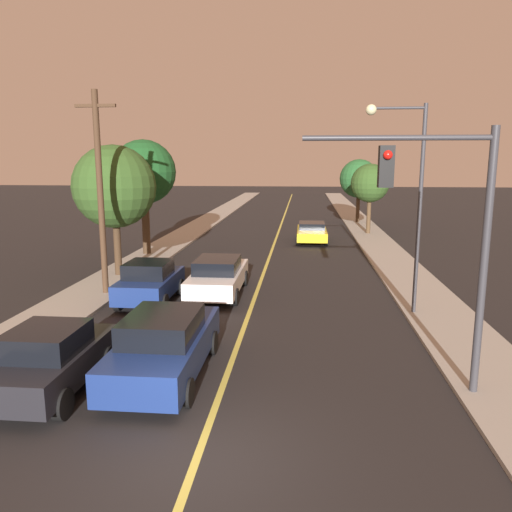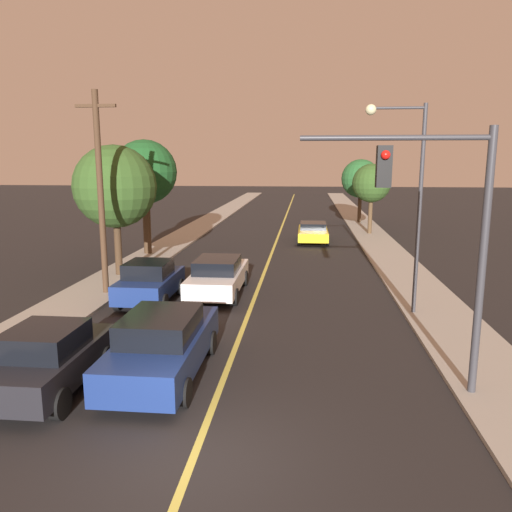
{
  "view_description": "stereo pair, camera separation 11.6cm",
  "coord_description": "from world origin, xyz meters",
  "px_view_note": "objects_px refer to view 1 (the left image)",
  "views": [
    {
      "loc": [
        1.86,
        -8.06,
        5.36
      ],
      "look_at": [
        0.0,
        11.58,
        1.6
      ],
      "focal_mm": 35.0,
      "sensor_mm": 36.0,
      "label": 1
    },
    {
      "loc": [
        1.98,
        -8.04,
        5.36
      ],
      "look_at": [
        0.0,
        11.58,
        1.6
      ],
      "focal_mm": 35.0,
      "sensor_mm": 36.0,
      "label": 2
    }
  ],
  "objects_px": {
    "car_outer_lane_front": "(51,360)",
    "car_far_oncoming": "(312,232)",
    "tree_right_near": "(359,179)",
    "tree_right_far": "(370,183)",
    "tree_left_far": "(114,187)",
    "car_near_lane_front": "(165,344)",
    "tree_left_near": "(144,173)",
    "car_outer_lane_second": "(150,282)",
    "streetlamp_right": "(407,181)",
    "traffic_signal_mast": "(444,218)",
    "car_near_lane_second": "(218,276)",
    "utility_pole_left": "(100,190)"
  },
  "relations": [
    {
      "from": "streetlamp_right",
      "to": "car_far_oncoming",
      "type": "bearing_deg",
      "value": 100.24
    },
    {
      "from": "car_near_lane_second",
      "to": "tree_left_near",
      "type": "xyz_separation_m",
      "value": [
        -5.56,
        8.14,
        3.94
      ]
    },
    {
      "from": "traffic_signal_mast",
      "to": "tree_left_far",
      "type": "xyz_separation_m",
      "value": [
        -11.67,
        10.95,
        0.06
      ]
    },
    {
      "from": "car_near_lane_front",
      "to": "tree_right_near",
      "type": "height_order",
      "value": "tree_right_near"
    },
    {
      "from": "car_outer_lane_front",
      "to": "utility_pole_left",
      "type": "relative_size",
      "value": 0.49
    },
    {
      "from": "traffic_signal_mast",
      "to": "car_near_lane_front",
      "type": "bearing_deg",
      "value": 176.95
    },
    {
      "from": "car_near_lane_front",
      "to": "car_outer_lane_front",
      "type": "distance_m",
      "value": 2.65
    },
    {
      "from": "car_near_lane_front",
      "to": "tree_right_near",
      "type": "distance_m",
      "value": 33.55
    },
    {
      "from": "tree_left_near",
      "to": "car_far_oncoming",
      "type": "bearing_deg",
      "value": 31.07
    },
    {
      "from": "streetlamp_right",
      "to": "utility_pole_left",
      "type": "xyz_separation_m",
      "value": [
        -11.41,
        1.53,
        -0.47
      ]
    },
    {
      "from": "tree_left_near",
      "to": "tree_right_far",
      "type": "relative_size",
      "value": 1.27
    },
    {
      "from": "car_far_oncoming",
      "to": "car_outer_lane_second",
      "type": "bearing_deg",
      "value": 67.32
    },
    {
      "from": "car_near_lane_second",
      "to": "tree_right_near",
      "type": "distance_m",
      "value": 25.97
    },
    {
      "from": "car_near_lane_second",
      "to": "tree_right_near",
      "type": "height_order",
      "value": "tree_right_near"
    },
    {
      "from": "tree_left_far",
      "to": "tree_right_far",
      "type": "bearing_deg",
      "value": 48.15
    },
    {
      "from": "car_near_lane_front",
      "to": "tree_left_far",
      "type": "distance_m",
      "value": 12.28
    },
    {
      "from": "traffic_signal_mast",
      "to": "tree_right_near",
      "type": "bearing_deg",
      "value": 87.11
    },
    {
      "from": "tree_left_near",
      "to": "tree_right_far",
      "type": "bearing_deg",
      "value": 34.58
    },
    {
      "from": "car_near_lane_front",
      "to": "tree_right_near",
      "type": "relative_size",
      "value": 0.92
    },
    {
      "from": "traffic_signal_mast",
      "to": "tree_left_near",
      "type": "height_order",
      "value": "tree_left_near"
    },
    {
      "from": "car_near_lane_front",
      "to": "car_far_oncoming",
      "type": "relative_size",
      "value": 1.05
    },
    {
      "from": "tree_left_near",
      "to": "tree_left_far",
      "type": "bearing_deg",
      "value": -86.17
    },
    {
      "from": "traffic_signal_mast",
      "to": "tree_right_far",
      "type": "height_order",
      "value": "traffic_signal_mast"
    },
    {
      "from": "tree_left_near",
      "to": "car_outer_lane_front",
      "type": "bearing_deg",
      "value": -79.6
    },
    {
      "from": "car_outer_lane_second",
      "to": "traffic_signal_mast",
      "type": "distance_m",
      "value": 11.7
    },
    {
      "from": "tree_left_far",
      "to": "car_outer_lane_front",
      "type": "bearing_deg",
      "value": -76.62
    },
    {
      "from": "car_near_lane_second",
      "to": "tree_right_far",
      "type": "distance_m",
      "value": 19.65
    },
    {
      "from": "car_outer_lane_second",
      "to": "streetlamp_right",
      "type": "distance_m",
      "value": 10.08
    },
    {
      "from": "tree_right_near",
      "to": "car_near_lane_second",
      "type": "bearing_deg",
      "value": -108.36
    },
    {
      "from": "car_near_lane_second",
      "to": "utility_pole_left",
      "type": "distance_m",
      "value": 5.72
    },
    {
      "from": "car_far_oncoming",
      "to": "tree_right_near",
      "type": "height_order",
      "value": "tree_right_near"
    },
    {
      "from": "car_near_lane_front",
      "to": "tree_left_far",
      "type": "height_order",
      "value": "tree_left_far"
    },
    {
      "from": "tree_left_near",
      "to": "tree_right_near",
      "type": "distance_m",
      "value": 21.33
    },
    {
      "from": "traffic_signal_mast",
      "to": "tree_left_far",
      "type": "distance_m",
      "value": 16.0
    },
    {
      "from": "car_near_lane_front",
      "to": "tree_right_near",
      "type": "bearing_deg",
      "value": 75.93
    },
    {
      "from": "tree_right_near",
      "to": "tree_right_far",
      "type": "xyz_separation_m",
      "value": [
        0.07,
        -6.86,
        -0.1
      ]
    },
    {
      "from": "streetlamp_right",
      "to": "tree_right_far",
      "type": "relative_size",
      "value": 1.4
    },
    {
      "from": "car_near_lane_front",
      "to": "car_outer_lane_second",
      "type": "bearing_deg",
      "value": 110.24
    },
    {
      "from": "car_near_lane_front",
      "to": "traffic_signal_mast",
      "type": "relative_size",
      "value": 0.84
    },
    {
      "from": "car_near_lane_front",
      "to": "car_outer_lane_second",
      "type": "relative_size",
      "value": 1.31
    },
    {
      "from": "car_near_lane_front",
      "to": "car_outer_lane_front",
      "type": "height_order",
      "value": "car_near_lane_front"
    },
    {
      "from": "traffic_signal_mast",
      "to": "utility_pole_left",
      "type": "height_order",
      "value": "utility_pole_left"
    },
    {
      "from": "car_near_lane_second",
      "to": "car_far_oncoming",
      "type": "height_order",
      "value": "car_near_lane_second"
    },
    {
      "from": "car_outer_lane_second",
      "to": "tree_right_near",
      "type": "distance_m",
      "value": 28.11
    },
    {
      "from": "tree_left_far",
      "to": "tree_right_far",
      "type": "distance_m",
      "value": 20.07
    },
    {
      "from": "tree_left_far",
      "to": "tree_right_far",
      "type": "height_order",
      "value": "tree_left_far"
    },
    {
      "from": "tree_left_far",
      "to": "tree_right_far",
      "type": "relative_size",
      "value": 1.18
    },
    {
      "from": "car_near_lane_second",
      "to": "car_outer_lane_second",
      "type": "height_order",
      "value": "car_outer_lane_second"
    },
    {
      "from": "car_near_lane_second",
      "to": "car_outer_lane_second",
      "type": "distance_m",
      "value": 2.79
    },
    {
      "from": "car_outer_lane_front",
      "to": "car_far_oncoming",
      "type": "relative_size",
      "value": 0.81
    }
  ]
}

